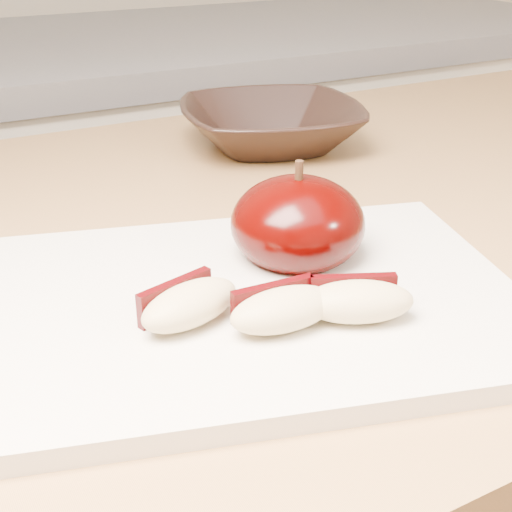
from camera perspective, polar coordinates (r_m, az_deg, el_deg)
cutting_board at (r=0.44m, az=-0.00°, el=-3.66°), size 0.38×0.32×0.01m
apple_half at (r=0.48m, az=3.35°, el=2.60°), size 0.10×0.10×0.08m
apple_wedge_a at (r=0.41m, az=-5.44°, el=-3.81°), size 0.07×0.05×0.02m
apple_wedge_b at (r=0.40m, az=2.13°, el=-4.22°), size 0.07×0.04×0.02m
apple_wedge_c at (r=0.41m, az=8.09°, el=-3.54°), size 0.07×0.06×0.02m
bowl at (r=0.76m, az=1.23°, el=10.40°), size 0.23×0.23×0.05m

